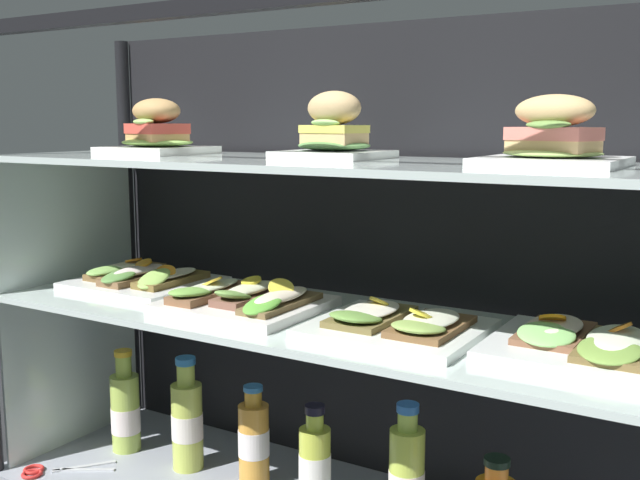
% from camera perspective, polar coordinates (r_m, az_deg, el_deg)
% --- Properties ---
extents(case_frame, '(1.43, 0.45, 0.98)m').
position_cam_1_polar(case_frame, '(1.50, 2.69, -0.84)').
color(case_frame, black).
rests_on(case_frame, ground).
extents(riser_lower_tier, '(1.36, 0.38, 0.38)m').
position_cam_1_polar(riser_lower_tier, '(1.47, 0.00, -13.47)').
color(riser_lower_tier, silver).
rests_on(riser_lower_tier, case_base_deck).
extents(shelf_lower_glass, '(1.38, 0.40, 0.01)m').
position_cam_1_polar(shelf_lower_glass, '(1.41, 0.00, -6.13)').
color(shelf_lower_glass, silver).
rests_on(shelf_lower_glass, riser_lower_tier).
extents(riser_upper_tier, '(1.36, 0.38, 0.28)m').
position_cam_1_polar(riser_upper_tier, '(1.38, 0.00, -0.26)').
color(riser_upper_tier, silver).
rests_on(riser_upper_tier, shelf_lower_glass).
extents(shelf_upper_glass, '(1.38, 0.40, 0.01)m').
position_cam_1_polar(shelf_upper_glass, '(1.36, 0.00, 5.81)').
color(shelf_upper_glass, silver).
rests_on(shelf_upper_glass, riser_upper_tier).
extents(plated_roll_sandwich_mid_right, '(0.19, 0.19, 0.12)m').
position_cam_1_polar(plated_roll_sandwich_mid_right, '(1.64, -12.22, 7.92)').
color(plated_roll_sandwich_mid_right, white).
rests_on(plated_roll_sandwich_mid_right, shelf_upper_glass).
extents(plated_roll_sandwich_far_right, '(0.18, 0.18, 0.12)m').
position_cam_1_polar(plated_roll_sandwich_far_right, '(1.40, 1.22, 8.00)').
color(plated_roll_sandwich_far_right, white).
rests_on(plated_roll_sandwich_far_right, shelf_upper_glass).
extents(plated_roll_sandwich_left_of_center, '(0.21, 0.21, 0.11)m').
position_cam_1_polar(plated_roll_sandwich_left_of_center, '(1.21, 17.16, 7.14)').
color(plated_roll_sandwich_left_of_center, white).
rests_on(plated_roll_sandwich_left_of_center, shelf_upper_glass).
extents(open_sandwich_tray_left_of_center, '(0.28, 0.26, 0.06)m').
position_cam_1_polar(open_sandwich_tray_left_of_center, '(1.71, -13.28, -2.82)').
color(open_sandwich_tray_left_of_center, white).
rests_on(open_sandwich_tray_left_of_center, shelf_lower_glass).
extents(open_sandwich_tray_far_right, '(0.28, 0.26, 0.06)m').
position_cam_1_polar(open_sandwich_tray_far_right, '(1.46, -5.75, -4.52)').
color(open_sandwich_tray_far_right, white).
rests_on(open_sandwich_tray_far_right, shelf_lower_glass).
extents(open_sandwich_tray_near_right_corner, '(0.28, 0.26, 0.06)m').
position_cam_1_polar(open_sandwich_tray_near_right_corner, '(1.30, 5.83, -6.34)').
color(open_sandwich_tray_near_right_corner, white).
rests_on(open_sandwich_tray_near_right_corner, shelf_lower_glass).
extents(open_sandwich_tray_center, '(0.28, 0.26, 0.06)m').
position_cam_1_polar(open_sandwich_tray_center, '(1.25, 19.33, -7.42)').
color(open_sandwich_tray_center, white).
rests_on(open_sandwich_tray_center, shelf_lower_glass).
extents(juice_bottle_front_second, '(0.07, 0.07, 0.24)m').
position_cam_1_polar(juice_bottle_front_second, '(1.83, -14.48, -12.36)').
color(juice_bottle_front_second, '#ADC753').
rests_on(juice_bottle_front_second, case_base_deck).
extents(juice_bottle_front_left_end, '(0.07, 0.07, 0.25)m').
position_cam_1_polar(juice_bottle_front_left_end, '(1.71, -9.99, -13.37)').
color(juice_bottle_front_left_end, '#BBCA52').
rests_on(juice_bottle_front_left_end, case_base_deck).
extents(juice_bottle_front_right_end, '(0.07, 0.07, 0.21)m').
position_cam_1_polar(juice_bottle_front_right_end, '(1.62, -5.02, -14.90)').
color(juice_bottle_front_right_end, gold).
rests_on(juice_bottle_front_right_end, case_base_deck).
extents(juice_bottle_back_left, '(0.06, 0.06, 0.22)m').
position_cam_1_polar(juice_bottle_back_left, '(1.52, -0.29, -16.65)').
color(juice_bottle_back_left, '#BFCB43').
rests_on(juice_bottle_back_left, case_base_deck).
extents(juice_bottle_front_fourth, '(0.07, 0.07, 0.25)m').
position_cam_1_polar(juice_bottle_front_fourth, '(1.45, 6.55, -17.46)').
color(juice_bottle_front_fourth, '#B5C947').
rests_on(juice_bottle_front_fourth, case_base_deck).
extents(kitchen_scissors, '(0.18, 0.17, 0.01)m').
position_cam_1_polar(kitchen_scissors, '(1.80, -19.97, -16.05)').
color(kitchen_scissors, silver).
rests_on(kitchen_scissors, case_base_deck).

